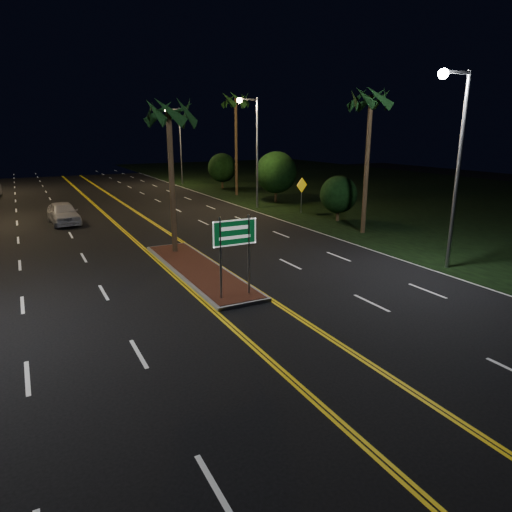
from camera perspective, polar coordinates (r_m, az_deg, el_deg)
ground at (r=15.82m, az=1.74°, el=-8.62°), size 120.00×120.00×0.00m
grass_right at (r=53.19m, az=17.19°, el=7.80°), size 40.00×110.00×0.01m
median_island at (r=21.78m, az=-7.26°, el=-1.68°), size 2.25×10.25×0.17m
highway_sign at (r=17.41m, az=-2.68°, el=1.99°), size 1.80×0.08×3.20m
streetlight_right_near at (r=22.94m, az=23.59°, el=12.22°), size 1.91×0.44×9.00m
streetlight_right_mid at (r=38.86m, az=-0.37°, el=14.28°), size 1.91×0.44×9.00m
streetlight_right_far at (r=57.39m, az=-9.80°, el=14.44°), size 1.91×0.44×9.00m
palm_median at (r=24.17m, az=-10.89°, el=17.14°), size 2.40×2.40×8.30m
palm_right_near at (r=29.95m, az=14.18°, el=18.38°), size 2.40×2.40×9.30m
palm_right_far at (r=47.08m, az=-2.56°, el=18.71°), size 2.40×2.40×10.30m
shrub_near at (r=33.92m, az=10.29°, el=7.57°), size 2.70×2.70×3.30m
shrub_mid at (r=42.39m, az=2.53°, el=10.39°), size 3.78×3.78×4.62m
shrub_far at (r=53.05m, az=-4.26°, el=10.96°), size 3.24×3.24×3.96m
car_near at (r=35.31m, az=-22.97°, el=5.19°), size 2.69×5.57×1.81m
warning_sign at (r=36.87m, az=5.73°, el=8.25°), size 1.16×0.35×2.84m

